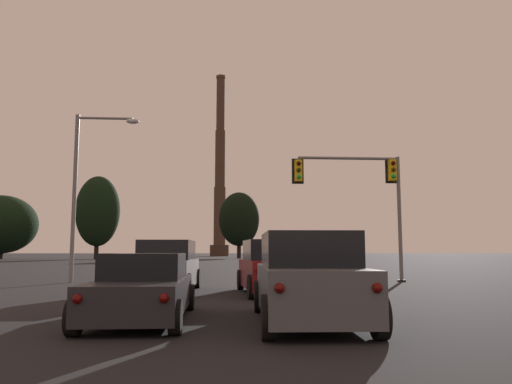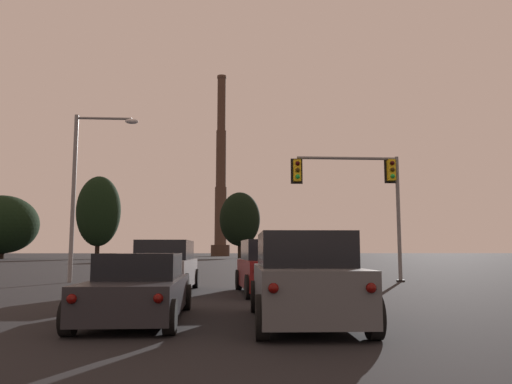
{
  "view_description": "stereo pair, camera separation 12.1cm",
  "coord_description": "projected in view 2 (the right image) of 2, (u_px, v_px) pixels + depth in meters",
  "views": [
    {
      "loc": [
        -1.58,
        -0.6,
        1.48
      ],
      "look_at": [
        1.44,
        43.0,
        6.64
      ],
      "focal_mm": 35.0,
      "sensor_mm": 36.0,
      "label": 1
    },
    {
      "loc": [
        -1.46,
        -0.6,
        1.48
      ],
      "look_at": [
        1.44,
        43.0,
        6.64
      ],
      "focal_mm": 35.0,
      "sensor_mm": 36.0,
      "label": 2
    }
  ],
  "objects": [
    {
      "name": "treeline_center_right",
      "position": [
        240.0,
        219.0,
        97.85
      ],
      "size": [
        7.97,
        7.17,
        12.95
      ],
      "color": "black",
      "rests_on": "ground_plane"
    },
    {
      "name": "traffic_light_overhead_right",
      "position": [
        363.0,
        185.0,
        24.3
      ],
      "size": [
        5.44,
        0.5,
        6.09
      ],
      "color": "slate",
      "rests_on": "ground_plane"
    },
    {
      "name": "suv_left_lane_front",
      "position": [
        165.0,
        267.0,
        18.09
      ],
      "size": [
        2.27,
        4.97,
        1.86
      ],
      "rotation": [
        0.0,
        0.0,
        -0.04
      ],
      "color": "gray",
      "rests_on": "ground_plane"
    },
    {
      "name": "smokestack",
      "position": [
        221.0,
        184.0,
        137.68
      ],
      "size": [
        5.17,
        5.17,
        50.74
      ],
      "color": "#3C2B22",
      "rests_on": "ground_plane"
    },
    {
      "name": "sedan_left_lane_second",
      "position": [
        139.0,
        289.0,
        10.75
      ],
      "size": [
        2.0,
        4.71,
        1.43
      ],
      "rotation": [
        0.0,
        0.0,
        -0.0
      ],
      "color": "#232328",
      "rests_on": "ground_plane"
    },
    {
      "name": "street_lamp",
      "position": [
        85.0,
        178.0,
        23.95
      ],
      "size": [
        3.07,
        0.36,
        8.06
      ],
      "color": "slate",
      "rests_on": "ground_plane"
    },
    {
      "name": "treeline_right_mid",
      "position": [
        99.0,
        211.0,
        87.27
      ],
      "size": [
        7.6,
        6.84,
        14.54
      ],
      "color": "black",
      "rests_on": "ground_plane"
    },
    {
      "name": "suv_center_lane_second",
      "position": [
        303.0,
        279.0,
        10.34
      ],
      "size": [
        2.26,
        4.96,
        1.86
      ],
      "rotation": [
        0.0,
        0.0,
        -0.04
      ],
      "color": "#4C4F54",
      "rests_on": "ground_plane"
    },
    {
      "name": "treeline_left_mid",
      "position": [
        2.0,
        224.0,
        90.67
      ],
      "size": [
        12.82,
        11.54,
        11.56
      ],
      "color": "black",
      "rests_on": "ground_plane"
    },
    {
      "name": "suv_center_lane_front",
      "position": [
        270.0,
        268.0,
        17.43
      ],
      "size": [
        2.33,
        4.99,
        1.86
      ],
      "rotation": [
        0.0,
        0.0,
        0.05
      ],
      "color": "maroon",
      "rests_on": "ground_plane"
    }
  ]
}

